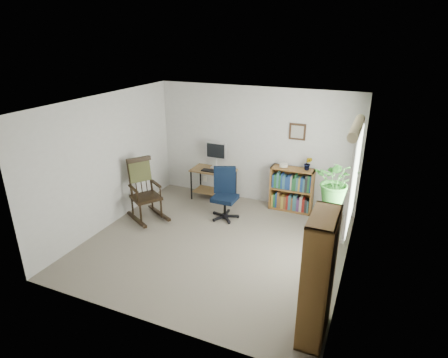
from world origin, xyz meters
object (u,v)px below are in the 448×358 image
at_px(office_chair, 225,194).
at_px(rocking_chair, 145,189).
at_px(desk, 214,184).
at_px(low_bookshelf, 291,189).
at_px(tall_bookshelf, 318,278).

height_order(office_chair, rocking_chair, rocking_chair).
xyz_separation_m(desk, rocking_chair, (-0.80, -1.34, 0.27)).
bearing_deg(rocking_chair, low_bookshelf, -25.99).
bearing_deg(tall_bookshelf, office_chair, 132.62).
bearing_deg(rocking_chair, tall_bookshelf, -82.86).
bearing_deg(low_bookshelf, rocking_chair, -149.39).
distance_m(rocking_chair, low_bookshelf, 2.86).
bearing_deg(office_chair, low_bookshelf, 15.03).
height_order(desk, tall_bookshelf, tall_bookshelf).
height_order(desk, rocking_chair, rocking_chair).
height_order(rocking_chair, low_bookshelf, rocking_chair).
bearing_deg(office_chair, rocking_chair, 179.02).
bearing_deg(desk, office_chair, -52.20).
xyz_separation_m(desk, low_bookshelf, (1.66, 0.12, 0.11)).
xyz_separation_m(office_chair, low_bookshelf, (1.08, 0.87, -0.06)).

